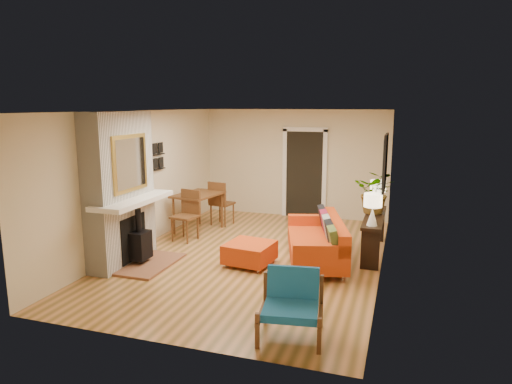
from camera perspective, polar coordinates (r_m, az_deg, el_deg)
room_shell at (r=10.43m, az=7.33°, el=2.69°), size 6.50×6.50×6.50m
fireplace at (r=8.05m, az=-16.41°, el=-0.06°), size 1.09×1.68×2.60m
sofa at (r=8.10m, az=8.02°, el=-6.08°), size 1.43×2.24×0.82m
ottoman at (r=7.88m, az=-0.80°, el=-7.52°), size 0.84×0.84×0.38m
blue_chair at (r=5.59m, az=4.48°, el=-13.34°), size 0.83×0.82×0.77m
dining_table at (r=9.85m, az=-6.85°, el=-1.18°), size 1.02×1.92×1.01m
console_table at (r=8.58m, az=14.55°, el=-3.86°), size 0.34×1.85×0.72m
lamp_near at (r=7.78m, az=14.39°, el=-1.67°), size 0.30×0.30×0.54m
lamp_far at (r=9.17m, az=14.99°, el=0.17°), size 0.30×0.30×0.54m
houseplant at (r=8.66m, az=14.75°, el=-0.01°), size 0.83×0.75×0.80m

